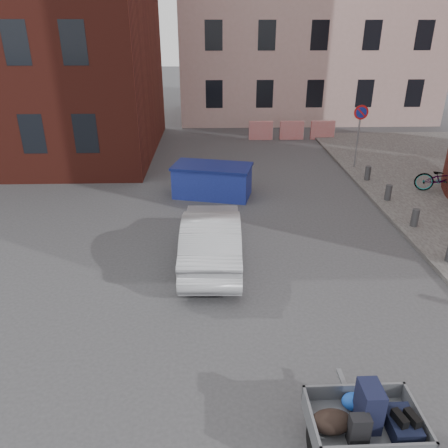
{
  "coord_description": "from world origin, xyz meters",
  "views": [
    {
      "loc": [
        -0.25,
        -8.65,
        5.83
      ],
      "look_at": [
        0.07,
        1.59,
        1.1
      ],
      "focal_mm": 35.0,
      "sensor_mm": 36.0,
      "label": 1
    }
  ],
  "objects_px": {
    "dumpster": "(212,181)",
    "bicycle": "(444,179)",
    "silver_car": "(212,237)",
    "trailer": "(364,421)"
  },
  "relations": [
    {
      "from": "trailer",
      "to": "silver_car",
      "type": "xyz_separation_m",
      "value": [
        -2.16,
        5.83,
        0.09
      ]
    },
    {
      "from": "dumpster",
      "to": "bicycle",
      "type": "distance_m",
      "value": 8.49
    },
    {
      "from": "dumpster",
      "to": "bicycle",
      "type": "height_order",
      "value": "dumpster"
    },
    {
      "from": "dumpster",
      "to": "silver_car",
      "type": "relative_size",
      "value": 0.72
    },
    {
      "from": "dumpster",
      "to": "bicycle",
      "type": "bearing_deg",
      "value": 12.03
    },
    {
      "from": "dumpster",
      "to": "bicycle",
      "type": "relative_size",
      "value": 1.54
    },
    {
      "from": "silver_car",
      "to": "bicycle",
      "type": "distance_m",
      "value": 9.72
    },
    {
      "from": "trailer",
      "to": "dumpster",
      "type": "bearing_deg",
      "value": 100.39
    },
    {
      "from": "trailer",
      "to": "dumpster",
      "type": "distance_m",
      "value": 10.91
    },
    {
      "from": "dumpster",
      "to": "silver_car",
      "type": "height_order",
      "value": "silver_car"
    }
  ]
}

